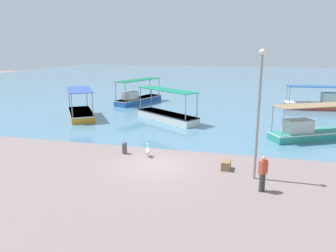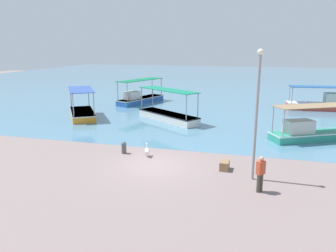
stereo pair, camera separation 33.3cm
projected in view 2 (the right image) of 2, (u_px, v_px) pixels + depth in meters
The scene contains 12 objects.
ground at pixel (155, 165), 18.14m from camera, with size 120.00×120.00×0.00m, color gray.
harbor_water at pixel (229, 80), 63.15m from camera, with size 110.00×90.00×0.00m, color teal.
fishing_boat_near_left at pixel (139, 98), 37.74m from camera, with size 3.90×6.80×2.70m.
fishing_boat_outer at pixel (314, 132), 23.03m from camera, with size 6.83×4.69×2.45m.
fishing_boat_near_right at pixel (168, 115), 28.94m from camera, with size 6.34×5.08×2.76m.
fishing_boat_far_right at pixel (320, 104), 33.88m from camera, with size 6.20×2.39×2.41m.
fishing_boat_center at pixel (82, 112), 30.19m from camera, with size 4.62×5.58×2.63m.
pelican at pixel (147, 150), 19.53m from camera, with size 0.48×0.77×0.80m.
lamp_post at pixel (257, 109), 15.47m from camera, with size 0.28×0.28×6.32m.
mooring_bollard at pixel (124, 147), 20.10m from camera, with size 0.31×0.31×0.76m.
fisherman_standing at pixel (260, 173), 14.67m from camera, with size 0.43×0.45×1.69m.
cargo_crate at pixel (225, 165), 17.49m from camera, with size 0.77×0.46×0.48m, color olive.
Camera 2 is at (5.17, -16.31, 6.44)m, focal length 35.00 mm.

